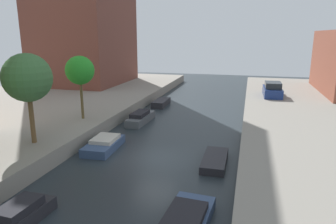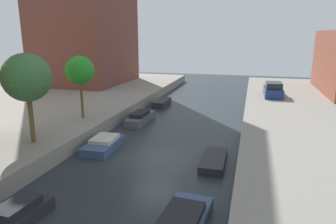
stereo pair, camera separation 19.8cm
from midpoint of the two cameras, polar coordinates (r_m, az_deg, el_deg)
ground_plane at (r=18.88m, az=-2.48°, el=-8.59°), size 84.00×84.00×0.00m
street_tree_3 at (r=19.47m, az=-24.31°, el=5.75°), size 2.79×2.79×5.29m
street_tree_4 at (r=24.10m, az=-15.72°, el=7.37°), size 2.15×2.15×4.78m
parked_car at (r=34.24m, az=18.99°, el=3.81°), size 1.87×4.19×1.51m
moored_boat_left_1 at (r=14.02m, az=-25.95°, el=-16.91°), size 1.42×3.30×0.90m
moored_boat_left_2 at (r=20.68m, az=-11.57°, el=-5.84°), size 1.83×3.52×0.77m
moored_boat_left_3 at (r=26.36m, az=-4.88°, el=-1.08°), size 1.34×4.04×0.96m
moored_boat_left_4 at (r=32.56m, az=-1.01°, el=1.71°), size 1.24×3.24×0.63m
moored_boat_right_3 at (r=18.22m, az=8.74°, el=-8.84°), size 1.35×3.40×0.45m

